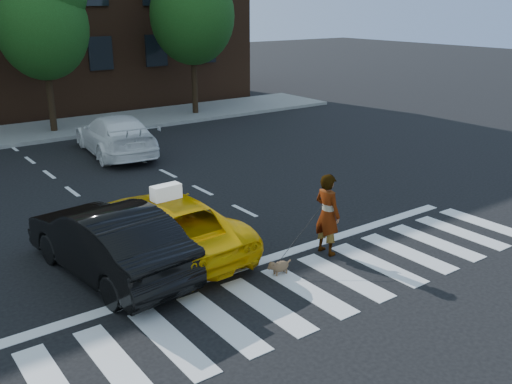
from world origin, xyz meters
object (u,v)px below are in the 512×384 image
(white_suv, at_px, (115,135))
(dog, at_px, (279,266))
(tree_mid, at_px, (42,16))
(black_sedan, at_px, (108,240))
(tree_right, at_px, (193,4))
(woman, at_px, (327,214))
(taxi, at_px, (164,225))

(white_suv, height_order, dog, white_suv)
(tree_mid, distance_m, white_suv, 6.38)
(black_sedan, bearing_deg, tree_mid, -110.07)
(tree_right, distance_m, white_suv, 9.11)
(black_sedan, distance_m, woman, 4.73)
(tree_right, xyz_separation_m, woman, (-6.01, -15.90, -4.34))
(black_sedan, height_order, woman, woman)
(tree_mid, relative_size, dog, 12.65)
(tree_right, distance_m, woman, 17.54)
(woman, bearing_deg, taxi, 50.03)
(tree_mid, distance_m, taxi, 14.48)
(tree_right, height_order, black_sedan, tree_right)
(tree_right, relative_size, dog, 13.72)
(tree_mid, xyz_separation_m, woman, (0.99, -15.90, -3.92))
(tree_mid, height_order, woman, tree_mid)
(tree_right, bearing_deg, taxi, -123.06)
(white_suv, bearing_deg, black_sedan, 72.91)
(taxi, relative_size, white_suv, 0.95)
(taxi, xyz_separation_m, white_suv, (2.67, 8.92, 0.07))
(taxi, bearing_deg, dog, 117.09)
(dog, bearing_deg, black_sedan, 150.32)
(woman, relative_size, dog, 3.30)
(taxi, bearing_deg, black_sedan, 8.46)
(tree_right, distance_m, taxi, 17.01)
(white_suv, bearing_deg, tree_right, -135.68)
(white_suv, distance_m, woman, 11.09)
(woman, bearing_deg, black_sedan, 63.08)
(taxi, xyz_separation_m, dog, (1.38, -2.40, -0.48))
(white_suv, xyz_separation_m, dog, (-1.29, -11.31, -0.55))
(taxi, distance_m, black_sedan, 1.44)
(tree_mid, bearing_deg, tree_right, -0.00)
(black_sedan, distance_m, white_suv, 10.06)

